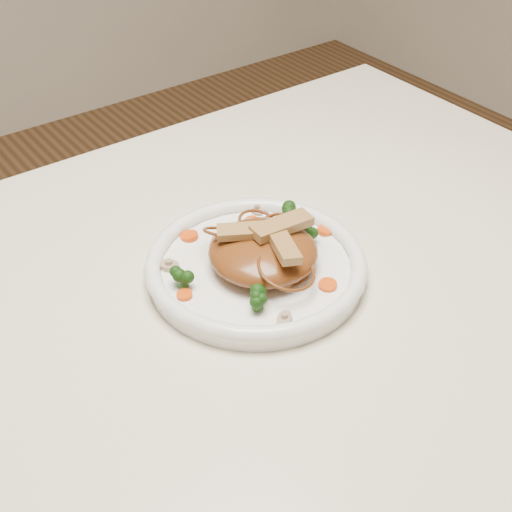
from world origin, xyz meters
TOP-DOWN VIEW (x-y plane):
  - table at (0.00, 0.00)m, footprint 1.20×0.80m
  - plate at (0.05, 0.01)m, footprint 0.31×0.31m
  - noodle_mound at (0.05, -0.00)m, footprint 0.13×0.13m
  - chicken_a at (0.08, -0.00)m, footprint 0.08×0.03m
  - chicken_b at (0.04, 0.02)m, footprint 0.07×0.06m
  - chicken_c at (0.06, -0.03)m, footprint 0.05×0.07m
  - broccoli_0 at (0.14, 0.06)m, footprint 0.03×0.03m
  - broccoli_1 at (-0.04, 0.02)m, footprint 0.04×0.04m
  - broccoli_2 at (0.00, -0.06)m, footprint 0.04×0.04m
  - broccoli_3 at (0.12, -0.00)m, footprint 0.03×0.03m
  - carrot_0 at (0.10, 0.08)m, footprint 0.02×0.02m
  - carrot_1 at (-0.05, 0.01)m, footprint 0.02×0.02m
  - carrot_2 at (0.16, 0.01)m, footprint 0.03×0.03m
  - carrot_3 at (0.01, 0.10)m, footprint 0.03×0.03m
  - carrot_4 at (0.09, -0.08)m, footprint 0.03×0.03m
  - mushroom_0 at (0.02, -0.09)m, footprint 0.03×0.03m
  - mushroom_1 at (0.13, 0.05)m, footprint 0.03×0.03m
  - mushroom_2 at (-0.04, 0.06)m, footprint 0.04×0.04m
  - mushroom_3 at (0.12, 0.10)m, footprint 0.02×0.02m

SIDE VIEW (x-z plane):
  - table at x=0.00m, z-range 0.28..1.03m
  - plate at x=0.05m, z-range 0.75..0.77m
  - carrot_0 at x=0.10m, z-range 0.77..0.77m
  - carrot_1 at x=-0.05m, z-range 0.77..0.77m
  - carrot_2 at x=0.16m, z-range 0.77..0.77m
  - carrot_3 at x=0.01m, z-range 0.77..0.77m
  - carrot_4 at x=0.09m, z-range 0.77..0.77m
  - mushroom_0 at x=0.02m, z-range 0.77..0.77m
  - mushroom_1 at x=0.13m, z-range 0.77..0.77m
  - mushroom_2 at x=-0.04m, z-range 0.77..0.77m
  - mushroom_3 at x=0.12m, z-range 0.77..0.77m
  - broccoli_0 at x=0.14m, z-range 0.77..0.80m
  - broccoli_3 at x=0.12m, z-range 0.77..0.80m
  - broccoli_2 at x=0.00m, z-range 0.77..0.80m
  - broccoli_1 at x=-0.04m, z-range 0.77..0.80m
  - noodle_mound at x=0.05m, z-range 0.77..0.81m
  - chicken_b at x=0.04m, z-range 0.81..0.82m
  - chicken_c at x=0.06m, z-range 0.81..0.82m
  - chicken_a at x=0.08m, z-range 0.81..0.82m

